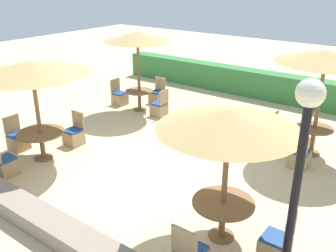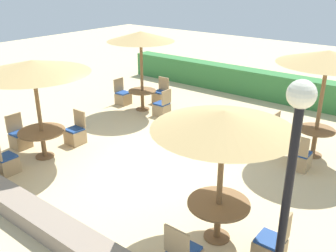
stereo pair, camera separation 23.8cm
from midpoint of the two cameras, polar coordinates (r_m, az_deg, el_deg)
name	(u,v)px [view 1 (the left image)]	position (r m, az deg, el deg)	size (l,w,h in m)	color
ground_plane	(154,167)	(9.39, -2.93, -6.21)	(40.00, 40.00, 0.00)	#D1BA8C
hedge_row	(266,85)	(14.79, 14.33, 6.01)	(13.00, 0.70, 1.01)	#387A3D
stone_border	(47,224)	(7.52, -18.88, -13.93)	(10.00, 0.56, 0.36)	gray
lamp_post	(302,152)	(5.05, 18.41, -3.81)	(0.36, 0.36, 3.32)	black
parasol_front_left	(31,68)	(9.56, -20.78, 8.26)	(2.75, 2.75, 2.56)	brown
round_table_front_left	(41,137)	(10.10, -19.42, -1.60)	(1.18, 1.18, 0.74)	brown
patio_chair_front_left_west	(18,140)	(11.01, -22.47, -2.00)	(0.46, 0.46, 0.93)	tan
patio_chair_front_left_south	(5,165)	(9.74, -24.22, -5.46)	(0.46, 0.46, 0.93)	tan
patio_chair_front_left_north	(74,136)	(10.81, -14.74, -1.42)	(0.46, 0.46, 0.93)	tan
parasol_back_left	(138,37)	(12.64, -5.21, 13.37)	(2.25, 2.25, 2.71)	brown
round_table_back_left	(139,95)	(13.10, -4.91, 4.68)	(0.96, 0.96, 0.70)	brown
patio_chair_back_left_west	(120,97)	(13.83, -7.89, 4.34)	(0.46, 0.46, 0.93)	tan
patio_chair_back_left_north	(157,96)	(13.88, -2.15, 4.60)	(0.46, 0.46, 0.93)	tan
patio_chair_back_left_east	(159,108)	(12.59, -1.85, 2.73)	(0.46, 0.46, 0.93)	tan
parasol_back_right	(326,57)	(9.89, 22.31, 9.72)	(2.43, 2.43, 2.78)	brown
round_table_back_right	(314,134)	(10.47, 20.71, -1.15)	(0.94, 0.94, 0.75)	brown
patio_chair_back_right_west	(279,136)	(10.87, 15.99, -1.43)	(0.46, 0.46, 0.93)	tan
patio_chair_back_right_south	(299,158)	(9.75, 18.68, -4.58)	(0.46, 0.46, 0.93)	tan
parasol_front_right	(229,120)	(6.05, 8.14, 0.88)	(2.38, 2.38, 2.46)	brown
round_table_front_right	(223,209)	(6.85, 7.36, -12.43)	(1.11, 1.11, 0.74)	brown
patio_chair_front_right_east	(276,246)	(6.75, 15.10, -17.25)	(0.46, 0.46, 0.93)	tan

